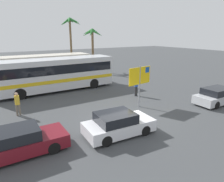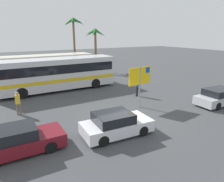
{
  "view_description": "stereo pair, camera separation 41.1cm",
  "coord_description": "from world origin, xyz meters",
  "px_view_note": "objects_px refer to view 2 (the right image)",
  "views": [
    {
      "loc": [
        -7.22,
        -9.99,
        5.53
      ],
      "look_at": [
        0.79,
        2.65,
        1.3
      ],
      "focal_mm": 32.86,
      "sensor_mm": 36.0,
      "label": 1
    },
    {
      "loc": [
        -6.86,
        -10.21,
        5.53
      ],
      "look_at": [
        0.79,
        2.65,
        1.3
      ],
      "focal_mm": 32.86,
      "sensor_mm": 36.0,
      "label": 2
    }
  ],
  "objects_px": {
    "bus_front_coach": "(57,73)",
    "car_white": "(116,124)",
    "bus_rear_coach": "(41,68)",
    "car_maroon": "(16,141)",
    "pedestrian_by_bus": "(18,101)",
    "pedestrian_near_sign": "(137,85)",
    "ferry_sign": "(140,77)",
    "car_silver": "(220,97)"
  },
  "relations": [
    {
      "from": "bus_rear_coach",
      "to": "car_white",
      "type": "bearing_deg",
      "value": -87.32
    },
    {
      "from": "car_maroon",
      "to": "car_silver",
      "type": "height_order",
      "value": "same"
    },
    {
      "from": "bus_rear_coach",
      "to": "car_white",
      "type": "height_order",
      "value": "bus_rear_coach"
    },
    {
      "from": "bus_rear_coach",
      "to": "car_silver",
      "type": "relative_size",
      "value": 2.55
    },
    {
      "from": "ferry_sign",
      "to": "car_white",
      "type": "distance_m",
      "value": 5.25
    },
    {
      "from": "car_silver",
      "to": "pedestrian_by_bus",
      "type": "height_order",
      "value": "pedestrian_by_bus"
    },
    {
      "from": "bus_front_coach",
      "to": "bus_rear_coach",
      "type": "height_order",
      "value": "same"
    },
    {
      "from": "car_silver",
      "to": "bus_front_coach",
      "type": "bearing_deg",
      "value": 134.32
    },
    {
      "from": "bus_rear_coach",
      "to": "pedestrian_near_sign",
      "type": "bearing_deg",
      "value": -56.96
    },
    {
      "from": "car_white",
      "to": "car_silver",
      "type": "xyz_separation_m",
      "value": [
        9.89,
        0.12,
        0.0
      ]
    },
    {
      "from": "pedestrian_by_bus",
      "to": "car_maroon",
      "type": "bearing_deg",
      "value": 174.28
    },
    {
      "from": "bus_rear_coach",
      "to": "car_white",
      "type": "xyz_separation_m",
      "value": [
        0.7,
        -14.88,
        -1.15
      ]
    },
    {
      "from": "pedestrian_near_sign",
      "to": "car_maroon",
      "type": "bearing_deg",
      "value": 95.79
    },
    {
      "from": "ferry_sign",
      "to": "car_maroon",
      "type": "height_order",
      "value": "ferry_sign"
    },
    {
      "from": "bus_front_coach",
      "to": "car_white",
      "type": "bearing_deg",
      "value": -89.99
    },
    {
      "from": "car_silver",
      "to": "pedestrian_by_bus",
      "type": "distance_m",
      "value": 15.34
    },
    {
      "from": "car_maroon",
      "to": "pedestrian_by_bus",
      "type": "relative_size",
      "value": 2.55
    },
    {
      "from": "car_white",
      "to": "pedestrian_near_sign",
      "type": "xyz_separation_m",
      "value": [
        5.54,
        5.29,
        0.43
      ]
    },
    {
      "from": "pedestrian_near_sign",
      "to": "car_silver",
      "type": "bearing_deg",
      "value": -157.0
    },
    {
      "from": "bus_rear_coach",
      "to": "car_maroon",
      "type": "relative_size",
      "value": 2.68
    },
    {
      "from": "bus_front_coach",
      "to": "bus_rear_coach",
      "type": "bearing_deg",
      "value": 100.12
    },
    {
      "from": "pedestrian_by_bus",
      "to": "pedestrian_near_sign",
      "type": "height_order",
      "value": "pedestrian_near_sign"
    },
    {
      "from": "bus_rear_coach",
      "to": "car_maroon",
      "type": "bearing_deg",
      "value": -107.06
    },
    {
      "from": "ferry_sign",
      "to": "pedestrian_near_sign",
      "type": "height_order",
      "value": "ferry_sign"
    },
    {
      "from": "car_maroon",
      "to": "pedestrian_near_sign",
      "type": "bearing_deg",
      "value": 23.76
    },
    {
      "from": "car_maroon",
      "to": "car_white",
      "type": "xyz_separation_m",
      "value": [
        5.01,
        -0.84,
        -0.0
      ]
    },
    {
      "from": "bus_rear_coach",
      "to": "car_maroon",
      "type": "xyz_separation_m",
      "value": [
        -4.31,
        -14.04,
        -1.15
      ]
    },
    {
      "from": "bus_front_coach",
      "to": "pedestrian_by_bus",
      "type": "distance_m",
      "value": 6.62
    },
    {
      "from": "ferry_sign",
      "to": "pedestrian_by_bus",
      "type": "height_order",
      "value": "ferry_sign"
    },
    {
      "from": "bus_front_coach",
      "to": "pedestrian_by_bus",
      "type": "relative_size",
      "value": 6.85
    },
    {
      "from": "car_maroon",
      "to": "car_white",
      "type": "relative_size",
      "value": 1.06
    },
    {
      "from": "car_maroon",
      "to": "pedestrian_by_bus",
      "type": "bearing_deg",
      "value": 82.92
    },
    {
      "from": "bus_rear_coach",
      "to": "pedestrian_near_sign",
      "type": "xyz_separation_m",
      "value": [
        6.24,
        -9.59,
        -0.71
      ]
    },
    {
      "from": "bus_front_coach",
      "to": "car_maroon",
      "type": "distance_m",
      "value": 11.37
    },
    {
      "from": "car_maroon",
      "to": "car_white",
      "type": "bearing_deg",
      "value": -8.64
    },
    {
      "from": "bus_rear_coach",
      "to": "pedestrian_by_bus",
      "type": "distance_m",
      "value": 9.61
    },
    {
      "from": "car_maroon",
      "to": "car_silver",
      "type": "distance_m",
      "value": 14.91
    },
    {
      "from": "ferry_sign",
      "to": "car_silver",
      "type": "height_order",
      "value": "ferry_sign"
    },
    {
      "from": "bus_front_coach",
      "to": "pedestrian_near_sign",
      "type": "distance_m",
      "value": 7.98
    },
    {
      "from": "ferry_sign",
      "to": "pedestrian_near_sign",
      "type": "relative_size",
      "value": 1.78
    },
    {
      "from": "bus_front_coach",
      "to": "pedestrian_near_sign",
      "type": "relative_size",
      "value": 6.37
    },
    {
      "from": "bus_front_coach",
      "to": "car_white",
      "type": "relative_size",
      "value": 2.85
    }
  ]
}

